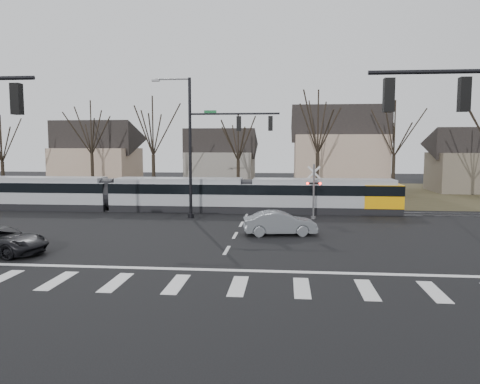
{
  "coord_description": "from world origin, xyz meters",
  "views": [
    {
      "loc": [
        2.95,
        -21.26,
        5.33
      ],
      "look_at": [
        0.0,
        9.0,
        2.3
      ],
      "focal_mm": 35.0,
      "sensor_mm": 36.0,
      "label": 1
    }
  ],
  "objects": [
    {
      "name": "house_d",
      "position": [
        24.0,
        35.0,
        3.97
      ],
      "size": [
        8.64,
        7.56,
        7.65
      ],
      "color": "brown",
      "rests_on": "ground"
    },
    {
      "name": "lane_dashes",
      "position": [
        0.0,
        16.0,
        0.01
      ],
      "size": [
        0.18,
        30.0,
        0.01
      ],
      "color": "silver",
      "rests_on": "ground"
    },
    {
      "name": "house_c",
      "position": [
        9.0,
        33.0,
        5.23
      ],
      "size": [
        10.8,
        8.64,
        10.1
      ],
      "color": "tan",
      "rests_on": "ground"
    },
    {
      "name": "tree_row",
      "position": [
        2.0,
        26.0,
        5.0
      ],
      "size": [
        59.2,
        7.2,
        10.0
      ],
      "color": "black",
      "rests_on": "ground"
    },
    {
      "name": "signal_pole_far",
      "position": [
        -2.41,
        12.5,
        5.7
      ],
      "size": [
        9.28,
        0.44,
        10.2
      ],
      "color": "black",
      "rests_on": "ground"
    },
    {
      "name": "tram",
      "position": [
        -5.79,
        16.0,
        1.47
      ],
      "size": [
        35.54,
        2.64,
        2.69
      ],
      "color": "gray",
      "rests_on": "ground"
    },
    {
      "name": "crosswalk",
      "position": [
        0.0,
        -4.0,
        0.01
      ],
      "size": [
        27.0,
        2.6,
        0.01
      ],
      "color": "silver",
      "rests_on": "ground"
    },
    {
      "name": "grass_verge",
      "position": [
        0.0,
        32.0,
        0.01
      ],
      "size": [
        140.0,
        28.0,
        0.01
      ],
      "primitive_type": "cube",
      "color": "#38331E",
      "rests_on": "ground"
    },
    {
      "name": "rail_crossing_signal",
      "position": [
        5.0,
        12.79,
        1.89
      ],
      "size": [
        1.08,
        0.36,
        4.0
      ],
      "color": "#59595B",
      "rests_on": "ground"
    },
    {
      "name": "sedan",
      "position": [
        2.65,
        6.41,
        0.71
      ],
      "size": [
        2.87,
        4.81,
        1.43
      ],
      "primitive_type": "imported",
      "rotation": [
        0.0,
        0.0,
        1.73
      ],
      "color": "slate",
      "rests_on": "ground"
    },
    {
      "name": "stop_line",
      "position": [
        0.0,
        -1.8,
        0.01
      ],
      "size": [
        28.0,
        0.35,
        0.01
      ],
      "primitive_type": "cube",
      "color": "silver",
      "rests_on": "ground"
    },
    {
      "name": "ground",
      "position": [
        0.0,
        0.0,
        0.0
      ],
      "size": [
        140.0,
        140.0,
        0.0
      ],
      "primitive_type": "plane",
      "color": "black"
    },
    {
      "name": "house_a",
      "position": [
        -20.0,
        34.0,
        4.46
      ],
      "size": [
        9.72,
        8.64,
        8.6
      ],
      "color": "tan",
      "rests_on": "ground"
    },
    {
      "name": "rail_pair",
      "position": [
        0.0,
        15.8,
        0.03
      ],
      "size": [
        90.0,
        1.52,
        0.06
      ],
      "color": "#59595E",
      "rests_on": "ground"
    },
    {
      "name": "house_b",
      "position": [
        -5.0,
        36.0,
        3.97
      ],
      "size": [
        8.64,
        7.56,
        7.65
      ],
      "color": "slate",
      "rests_on": "ground"
    }
  ]
}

